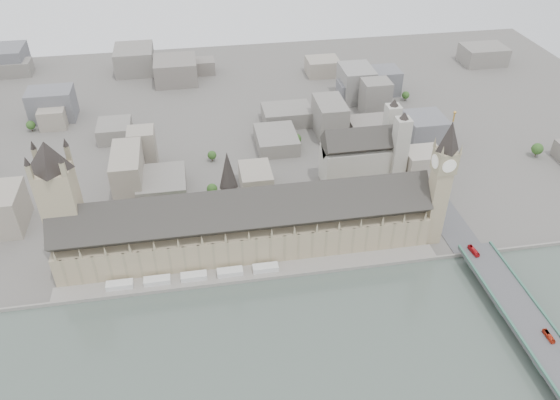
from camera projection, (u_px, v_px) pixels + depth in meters
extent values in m
plane|color=#595651|center=(250.00, 267.00, 389.75)|extent=(900.00, 900.00, 0.00)
cube|color=slate|center=(253.00, 280.00, 376.87)|extent=(600.00, 1.50, 3.00)
cube|color=slate|center=(252.00, 273.00, 383.16)|extent=(270.00, 15.00, 2.00)
cube|color=silver|center=(120.00, 285.00, 369.45)|extent=(18.00, 7.00, 4.00)
cube|color=silver|center=(157.00, 281.00, 372.89)|extent=(18.00, 7.00, 4.00)
cube|color=silver|center=(194.00, 276.00, 376.32)|extent=(18.00, 7.00, 4.00)
cube|color=silver|center=(230.00, 272.00, 379.75)|extent=(18.00, 7.00, 4.00)
cube|color=silver|center=(265.00, 268.00, 383.18)|extent=(18.00, 7.00, 4.00)
cube|color=tan|center=(246.00, 236.00, 398.44)|extent=(265.00, 40.00, 25.00)
cube|color=#2B2926|center=(245.00, 211.00, 385.25)|extent=(265.00, 40.73, 40.73)
cube|color=tan|center=(435.00, 206.00, 396.98)|extent=(12.00, 12.00, 62.00)
cube|color=gray|center=(445.00, 161.00, 374.19)|extent=(14.00, 14.00, 16.00)
cylinder|color=white|center=(455.00, 160.00, 375.18)|extent=(0.60, 10.00, 10.00)
cylinder|color=white|center=(435.00, 162.00, 373.20)|extent=(0.60, 10.00, 10.00)
cylinder|color=white|center=(441.00, 155.00, 379.95)|extent=(10.00, 0.60, 10.00)
cylinder|color=white|center=(449.00, 166.00, 368.43)|extent=(10.00, 0.60, 10.00)
cone|color=#292421|center=(450.00, 136.00, 363.09)|extent=(17.00, 17.00, 22.00)
cylinder|color=gold|center=(454.00, 117.00, 354.91)|extent=(1.00, 1.00, 6.00)
sphere|color=gold|center=(455.00, 113.00, 352.86)|extent=(2.00, 2.00, 2.00)
cone|color=gray|center=(453.00, 140.00, 373.27)|extent=(2.40, 2.40, 8.00)
cone|color=gray|center=(435.00, 141.00, 371.48)|extent=(2.40, 2.40, 8.00)
cone|color=gray|center=(461.00, 149.00, 362.87)|extent=(2.40, 2.40, 8.00)
cone|color=gray|center=(443.00, 151.00, 361.09)|extent=(2.40, 2.40, 8.00)
cube|color=tan|center=(66.00, 219.00, 370.42)|extent=(23.00, 23.00, 80.00)
cone|color=#292421|center=(47.00, 155.00, 341.21)|extent=(30.00, 30.00, 20.00)
cylinder|color=gray|center=(230.00, 199.00, 384.05)|extent=(12.00, 12.00, 20.00)
cone|color=#292421|center=(228.00, 170.00, 370.02)|extent=(13.00, 13.00, 28.00)
cube|color=#474749|center=(526.00, 326.00, 339.00)|extent=(25.00, 325.00, 10.25)
cube|color=#A6A396|center=(357.00, 164.00, 470.21)|extent=(60.00, 28.00, 34.00)
cube|color=#2B2926|center=(359.00, 142.00, 457.36)|extent=(60.00, 28.28, 28.28)
cube|color=#A6A396|center=(390.00, 139.00, 475.44)|extent=(12.00, 12.00, 64.00)
cube|color=#A6A396|center=(399.00, 153.00, 456.24)|extent=(12.00, 12.00, 64.00)
imported|color=red|center=(474.00, 251.00, 386.04)|extent=(3.88, 11.88, 3.25)
imported|color=red|center=(549.00, 336.00, 323.96)|extent=(2.41, 10.26, 2.86)
imported|color=gray|center=(444.00, 192.00, 447.29)|extent=(2.58, 5.05, 1.40)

